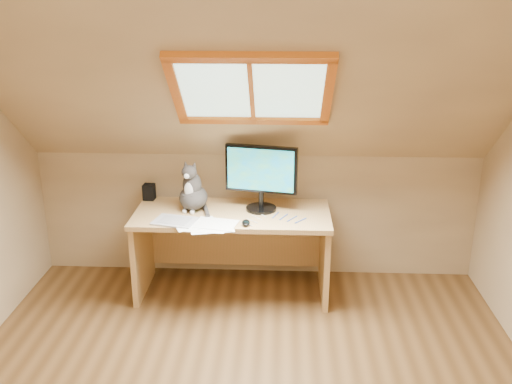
{
  "coord_description": "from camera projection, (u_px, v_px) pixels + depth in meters",
  "views": [
    {
      "loc": [
        0.2,
        -2.55,
        2.19
      ],
      "look_at": [
        0.03,
        1.0,
        0.96
      ],
      "focal_mm": 40.0,
      "sensor_mm": 36.0,
      "label": 1
    }
  ],
  "objects": [
    {
      "name": "room_shell",
      "position": [
        238.0,
        172.0,
        2.57
      ],
      "size": [
        3.52,
        3.52,
        2.41
      ],
      "color": "tan",
      "rests_on": "ground"
    },
    {
      "name": "desk",
      "position": [
        233.0,
        235.0,
        4.35
      ],
      "size": [
        1.45,
        0.63,
        0.66
      ],
      "color": "tan",
      "rests_on": "ground"
    },
    {
      "name": "monitor",
      "position": [
        261.0,
        174.0,
        4.17
      ],
      "size": [
        0.53,
        0.23,
        0.5
      ],
      "color": "black",
      "rests_on": "desk"
    },
    {
      "name": "cat",
      "position": [
        193.0,
        192.0,
        4.23
      ],
      "size": [
        0.27,
        0.3,
        0.39
      ],
      "color": "#443F3C",
      "rests_on": "desk"
    },
    {
      "name": "desk_speaker",
      "position": [
        149.0,
        192.0,
        4.47
      ],
      "size": [
        0.09,
        0.09,
        0.12
      ],
      "primitive_type": "cube",
      "rotation": [
        0.0,
        0.0,
        -0.07
      ],
      "color": "black",
      "rests_on": "desk"
    },
    {
      "name": "graphics_tablet",
      "position": [
        175.0,
        221.0,
        4.04
      ],
      "size": [
        0.34,
        0.27,
        0.01
      ],
      "primitive_type": "cube",
      "rotation": [
        0.0,
        0.0,
        -0.23
      ],
      "color": "#B2B2B7",
      "rests_on": "desk"
    },
    {
      "name": "mouse",
      "position": [
        246.0,
        223.0,
        3.99
      ],
      "size": [
        0.07,
        0.11,
        0.03
      ],
      "primitive_type": "ellipsoid",
      "rotation": [
        0.0,
        0.0,
        0.07
      ],
      "color": "black",
      "rests_on": "desk"
    },
    {
      "name": "papers",
      "position": [
        206.0,
        225.0,
        3.98
      ],
      "size": [
        0.35,
        0.3,
        0.01
      ],
      "color": "white",
      "rests_on": "desk"
    },
    {
      "name": "cables",
      "position": [
        275.0,
        218.0,
        4.1
      ],
      "size": [
        0.51,
        0.26,
        0.01
      ],
      "color": "silver",
      "rests_on": "desk"
    }
  ]
}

